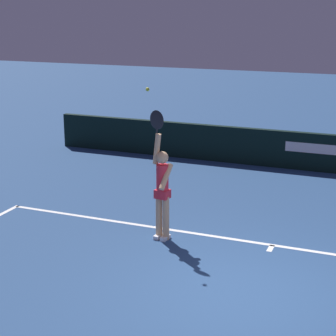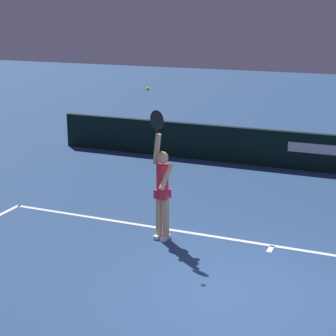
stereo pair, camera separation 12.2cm
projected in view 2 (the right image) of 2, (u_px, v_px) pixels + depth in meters
The scene contains 5 objects.
ground_plane at pixel (243, 294), 8.52m from camera, with size 60.00×60.00×0.00m, color navy.
court_lines at pixel (226, 323), 7.74m from camera, with size 11.17×5.78×0.00m.
back_wall at pixel (318, 153), 14.74m from camera, with size 15.02×0.18×1.00m.
tennis_player at pixel (162, 187), 10.30m from camera, with size 0.45×0.41×2.41m.
tennis_ball at pixel (148, 89), 9.82m from camera, with size 0.07×0.07×0.07m.
Camera 2 is at (1.92, -7.52, 4.14)m, focal length 61.08 mm.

